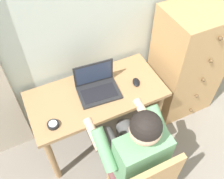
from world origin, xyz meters
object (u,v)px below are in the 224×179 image
dresser (187,63)px  laptop (97,86)px  chair (142,177)px  desk (97,101)px  person_seated (132,146)px  computer_mouse (136,82)px  desk_clock (53,125)px

dresser → laptop: dresser is taller
laptop → chair: bearing=-87.7°
desk → person_seated: bearing=-84.7°
chair → desk: bearing=94.1°
chair → person_seated: 0.26m
dresser → laptop: size_ratio=3.38×
computer_mouse → desk_clock: 0.79m
dresser → computer_mouse: size_ratio=12.20×
chair → computer_mouse: size_ratio=8.84×
desk → desk_clock: (-0.42, -0.16, 0.13)m
dresser → chair: bearing=-140.8°
person_seated → dresser: bearing=32.0°
chair → desk_clock: (-0.47, 0.57, 0.24)m
dresser → person_seated: 1.13m
laptop → person_seated: bearing=-87.1°
desk → desk_clock: size_ratio=12.86×
laptop → desk: bearing=-130.3°
dresser → laptop: bearing=-178.6°
desk → dresser: (1.01, 0.05, 0.01)m
chair → dresser: bearing=39.2°
laptop → computer_mouse: laptop is taller
chair → laptop: bearing=92.3°
dresser → desk_clock: (-1.43, -0.21, 0.13)m
computer_mouse → dresser: bearing=30.3°
person_seated → chair: bearing=-89.7°
desk → chair: bearing=-85.9°
desk → laptop: laptop is taller
laptop → desk_clock: laptop is taller
desk → person_seated: size_ratio=0.96×
person_seated → desk: bearing=95.3°
chair → desk_clock: 0.78m
person_seated → laptop: person_seated is taller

